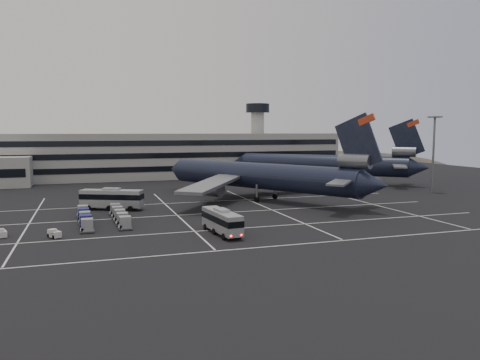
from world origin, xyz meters
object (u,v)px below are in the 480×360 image
at_px(bus_near, 222,220).
at_px(uld_cluster, 103,217).
at_px(bus_far, 112,198).
at_px(trijet_main, 261,176).
at_px(tug_a, 2,233).

xyz_separation_m(bus_near, uld_cluster, (-16.03, 13.95, -1.03)).
bearing_deg(uld_cluster, bus_far, 80.47).
height_order(trijet_main, bus_near, trijet_main).
distance_m(bus_near, tug_a, 30.73).
bearing_deg(uld_cluster, tug_a, -154.90).
xyz_separation_m(tug_a, uld_cluster, (13.73, 6.43, 0.42)).
height_order(trijet_main, bus_far, trijet_main).
bearing_deg(bus_near, uld_cluster, 132.91).
xyz_separation_m(trijet_main, bus_near, (-17.19, -29.63, -3.23)).
bearing_deg(bus_far, bus_near, -126.79).
bearing_deg(bus_near, bus_far, 111.68).
relative_size(trijet_main, bus_near, 4.89).
distance_m(bus_far, uld_cluster, 12.77).
bearing_deg(bus_far, uld_cluster, -164.06).
bearing_deg(trijet_main, bus_near, -151.20).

